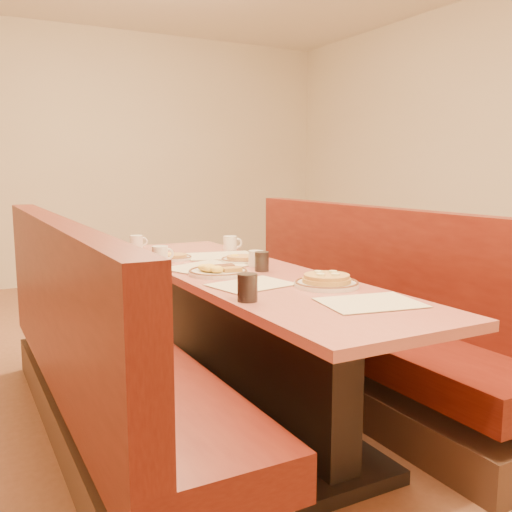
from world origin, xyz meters
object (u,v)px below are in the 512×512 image
soda_tumbler_near (247,288)px  diner_table (244,344)px  eggs_plate (218,271)px  booth_left (101,369)px  coffee_mug_a (256,258)px  coffee_mug_b (161,254)px  coffee_mug_d (137,242)px  booth_right (357,328)px  coffee_mug_c (231,243)px  pancake_plate (327,282)px  soda_tumbler_mid (262,261)px

soda_tumbler_near → diner_table: bearing=64.3°
eggs_plate → diner_table: bearing=0.8°
diner_table → booth_left: 0.73m
coffee_mug_a → coffee_mug_b: coffee_mug_b is taller
coffee_mug_a → coffee_mug_d: 1.04m
booth_right → eggs_plate: booth_right is taller
soda_tumbler_near → coffee_mug_a: bearing=59.2°
eggs_plate → coffee_mug_c: bearing=59.9°
pancake_plate → coffee_mug_d: coffee_mug_d is taller
soda_tumbler_mid → eggs_plate: bearing=175.9°
coffee_mug_a → coffee_mug_d: (-0.36, 0.98, 0.00)m
diner_table → coffee_mug_d: bearing=101.3°
eggs_plate → coffee_mug_d: (-0.08, 1.10, 0.03)m
diner_table → pancake_plate: pancake_plate is taller
coffee_mug_d → diner_table: bearing=-75.9°
booth_left → coffee_mug_a: size_ratio=22.54×
eggs_plate → soda_tumbler_near: 0.60m
pancake_plate → coffee_mug_b: (-0.44, 0.96, 0.03)m
eggs_plate → coffee_mug_d: size_ratio=2.55×
coffee_mug_c → coffee_mug_d: coffee_mug_c is taller
soda_tumbler_mid → coffee_mug_b: bearing=127.4°
diner_table → booth_right: 0.73m
coffee_mug_a → diner_table: bearing=-123.6°
soda_tumbler_near → pancake_plate: bearing=11.3°
coffee_mug_a → coffee_mug_b: 0.54m
eggs_plate → coffee_mug_b: coffee_mug_b is taller
coffee_mug_b → coffee_mug_c: bearing=24.1°
eggs_plate → coffee_mug_c: 0.85m
diner_table → soda_tumbler_mid: (0.10, -0.02, 0.43)m
coffee_mug_b → soda_tumbler_near: soda_tumbler_near is taller
booth_right → soda_tumbler_mid: booth_right is taller
coffee_mug_b → soda_tumbler_mid: bearing=-53.9°
coffee_mug_c → diner_table: bearing=-90.7°
eggs_plate → coffee_mug_d: 1.10m
pancake_plate → eggs_plate: size_ratio=0.97×
booth_right → eggs_plate: size_ratio=8.44×
booth_right → coffee_mug_b: 1.19m
diner_table → soda_tumbler_mid: 0.44m
coffee_mug_b → soda_tumbler_mid: 0.61m
coffee_mug_a → coffee_mug_c: size_ratio=0.92×
diner_table → eggs_plate: bearing=-179.2°
coffee_mug_c → soda_tumbler_near: bearing=-92.8°
booth_left → soda_tumbler_mid: size_ratio=24.92×
coffee_mug_d → booth_right: bearing=-46.3°
diner_table → coffee_mug_b: size_ratio=19.85×
diner_table → coffee_mug_c: size_ratio=20.79×
diner_table → coffee_mug_c: bearing=68.9°
booth_right → coffee_mug_c: 0.96m
booth_left → coffee_mug_b: bearing=45.7°
diner_table → coffee_mug_b: (-0.28, 0.47, 0.43)m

